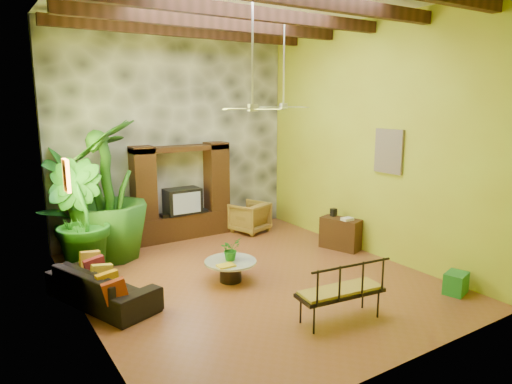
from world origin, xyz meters
TOP-DOWN VIEW (x-y plane):
  - ground at (0.00, 0.00)m, footprint 7.00×7.00m
  - back_wall at (0.00, 3.50)m, footprint 6.00×0.02m
  - left_wall at (-3.00, 0.00)m, footprint 0.02×7.00m
  - right_wall at (3.00, 0.00)m, footprint 0.02×7.00m
  - stone_accent_wall at (0.00, 3.44)m, footprint 5.98×0.10m
  - ceiling_beams at (0.00, 0.00)m, footprint 5.95×5.36m
  - entertainment_center at (0.00, 3.14)m, footprint 2.40×0.55m
  - ceiling_fan_front at (-0.20, -0.40)m, footprint 1.28×1.28m
  - ceiling_fan_back at (1.60, 1.20)m, footprint 1.28×1.28m
  - wall_art_mask at (-2.96, 1.00)m, footprint 0.06×0.32m
  - wall_art_painting at (2.96, -0.60)m, footprint 0.06×0.70m
  - sofa at (-2.65, 0.41)m, footprint 1.50×2.26m
  - wicker_armchair at (1.64, 2.67)m, footprint 1.06×1.08m
  - tall_plant_a at (-2.56, 3.15)m, footprint 1.49×1.51m
  - tall_plant_b at (-2.65, 1.94)m, footprint 1.48×1.56m
  - tall_plant_c at (-1.91, 2.59)m, footprint 2.25×2.25m
  - coffee_table at (-0.39, 0.08)m, footprint 0.97×0.97m
  - centerpiece_plant at (-0.36, 0.12)m, footprint 0.46×0.43m
  - yellow_tray at (-0.61, -0.14)m, footprint 0.31×0.22m
  - iron_bench at (0.25, -2.25)m, footprint 1.43×0.66m
  - side_console at (2.65, 0.39)m, footprint 0.67×0.97m
  - green_bin at (2.65, -2.53)m, footprint 0.50×0.43m

SIDE VIEW (x-z plane):
  - ground at x=0.00m, z-range 0.00..0.00m
  - green_bin at x=2.65m, z-range 0.00..0.37m
  - coffee_table at x=-0.39m, z-range 0.06..0.46m
  - sofa at x=-2.65m, z-range 0.00..0.61m
  - side_console at x=2.65m, z-range 0.00..0.71m
  - wicker_armchair at x=1.64m, z-range 0.00..0.77m
  - yellow_tray at x=-0.61m, z-range 0.40..0.43m
  - iron_bench at x=0.25m, z-range 0.26..0.83m
  - centerpiece_plant at x=-0.36m, z-range 0.40..0.81m
  - entertainment_center at x=0.00m, z-range -0.18..2.12m
  - tall_plant_b at x=-2.65m, z-range 0.00..2.24m
  - tall_plant_a at x=-2.56m, z-range 0.00..2.40m
  - tall_plant_c at x=-1.91m, z-range 0.00..2.95m
  - wall_art_mask at x=-2.96m, z-range 1.83..2.38m
  - wall_art_painting at x=2.96m, z-range 1.85..2.75m
  - back_wall at x=0.00m, z-range 0.00..5.00m
  - left_wall at x=-3.00m, z-range 0.00..5.00m
  - right_wall at x=3.00m, z-range 0.00..5.00m
  - stone_accent_wall at x=0.00m, z-range 0.01..4.99m
  - ceiling_fan_front at x=-0.20m, z-range 2.47..4.33m
  - ceiling_fan_back at x=1.60m, z-range 2.47..4.33m
  - ceiling_beams at x=0.00m, z-range 4.67..4.89m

